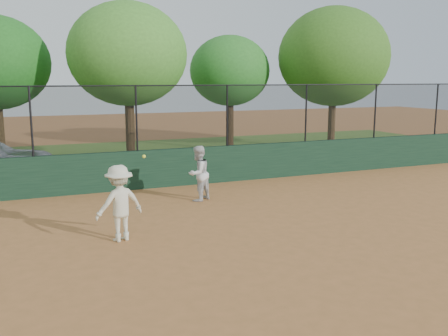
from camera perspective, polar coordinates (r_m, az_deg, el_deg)
name	(u,v)px	position (r m, az deg, el deg)	size (l,w,h in m)	color
ground	(229,245)	(10.41, 0.61, -8.81)	(80.00, 80.00, 0.00)	#AF6C38
back_wall	(154,169)	(15.78, -8.03, -0.09)	(26.00, 0.20, 1.20)	#193824
grass_strip	(118,159)	(21.66, -12.04, 0.96)	(36.00, 12.00, 0.01)	#37591B
player_second	(198,173)	(13.96, -2.96, -0.61)	(0.75, 0.59, 1.55)	silver
player_main	(119,203)	(10.71, -11.87, -3.96)	(1.17, 0.86, 1.86)	beige
fence_assembly	(152,117)	(15.57, -8.28, 5.83)	(26.00, 0.06, 2.00)	black
tree_2	(128,54)	(19.90, -10.95, 12.63)	(4.58, 4.17, 6.29)	#4A321A
tree_3	(230,71)	(23.92, 0.68, 11.02)	(3.82, 3.47, 5.41)	#3A2613
tree_4	(334,57)	(24.84, 12.47, 12.29)	(5.42, 4.92, 6.75)	#4D331B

